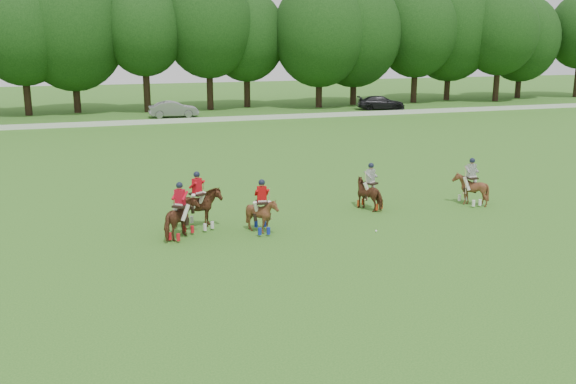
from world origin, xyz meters
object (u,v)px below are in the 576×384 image
object	(u,v)px
car_mid	(173,109)
polo_red_a	(181,218)
polo_stripe_b	(470,188)
polo_ball	(376,231)
polo_red_c	(262,214)
polo_stripe_a	(370,193)
car_right	(381,103)
polo_red_b	(198,208)

from	to	relation	value
car_mid	polo_red_a	world-z (taller)	polo_red_a
polo_stripe_b	polo_ball	world-z (taller)	polo_stripe_b
polo_red_c	polo_stripe_a	distance (m)	5.95
car_right	polo_stripe_b	xyz separation A→B (m)	(-13.77, -37.77, 0.05)
polo_ball	polo_stripe_a	bearing A→B (deg)	69.21
polo_stripe_b	polo_ball	bearing A→B (deg)	-156.57
car_right	polo_ball	xyz separation A→B (m)	(-19.78, -40.37, -0.68)
car_mid	polo_stripe_b	distance (m)	38.69
polo_ball	polo_red_b	bearing A→B (deg)	158.24
polo_red_a	polo_red_c	distance (m)	3.19
car_right	polo_ball	size ratio (longest dim) A/B	55.80
polo_red_c	polo_stripe_b	xyz separation A→B (m)	(10.37, 1.27, 0.01)
polo_red_b	polo_stripe_b	distance (m)	12.70
polo_red_a	polo_stripe_a	distance (m)	8.97
car_right	car_mid	bearing A→B (deg)	105.74
polo_red_b	polo_stripe_b	world-z (taller)	polo_red_b
polo_red_a	car_right	bearing A→B (deg)	54.83
polo_ball	polo_red_a	bearing A→B (deg)	168.08
polo_stripe_a	car_mid	bearing A→B (deg)	95.64
polo_ball	polo_red_c	bearing A→B (deg)	162.98
polo_red_c	polo_stripe_b	world-z (taller)	polo_stripe_b
polo_red_c	polo_ball	world-z (taller)	polo_red_c
car_right	polo_stripe_b	bearing A→B (deg)	175.71
car_right	polo_red_a	size ratio (longest dim) A/B	2.26
polo_red_b	polo_red_c	xyz separation A→B (m)	(2.33, -1.34, -0.09)
polo_red_a	polo_red_b	size ratio (longest dim) A/B	0.94
car_right	polo_stripe_a	world-z (taller)	polo_stripe_a
polo_red_b	polo_stripe_a	xyz separation A→B (m)	(7.95, 0.63, -0.10)
car_mid	polo_stripe_b	xyz separation A→B (m)	(8.41, -37.77, 0.01)
polo_red_c	car_right	bearing A→B (deg)	58.27
polo_red_c	polo_ball	bearing A→B (deg)	-17.02
polo_stripe_b	polo_red_b	bearing A→B (deg)	179.69
car_mid	polo_red_a	xyz separation A→B (m)	(-5.14, -38.78, 0.02)
polo_red_a	polo_red_b	bearing A→B (deg)	51.66
polo_stripe_b	polo_ball	size ratio (longest dim) A/B	24.50
polo_red_b	polo_ball	world-z (taller)	polo_red_b
car_right	polo_ball	distance (m)	44.96
polo_red_a	polo_ball	distance (m)	7.75
car_mid	polo_red_b	distance (m)	37.94
polo_red_a	polo_stripe_b	bearing A→B (deg)	4.26
car_right	polo_red_b	size ratio (longest dim) A/B	2.12
polo_red_c	polo_red_a	bearing A→B (deg)	175.37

